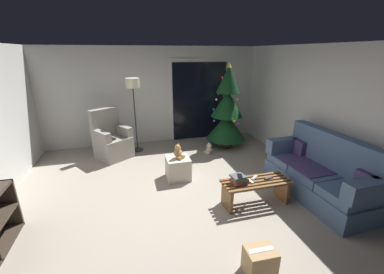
# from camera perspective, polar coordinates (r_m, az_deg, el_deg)

# --- Properties ---
(ground_plane) EXTENTS (7.00, 7.00, 0.00)m
(ground_plane) POSITION_cam_1_polar(r_m,az_deg,el_deg) (4.24, -2.80, -14.46)
(ground_plane) COLOR #9E9384
(wall_back) EXTENTS (5.72, 0.12, 2.50)m
(wall_back) POSITION_cam_1_polar(r_m,az_deg,el_deg) (6.65, -8.85, 9.45)
(wall_back) COLOR silver
(wall_back) RESTS_ON ground
(wall_right) EXTENTS (0.12, 6.00, 2.50)m
(wall_right) POSITION_cam_1_polar(r_m,az_deg,el_deg) (5.11, 30.13, 4.15)
(wall_right) COLOR silver
(wall_right) RESTS_ON ground
(patio_door_frame) EXTENTS (1.60, 0.02, 2.20)m
(patio_door_frame) POSITION_cam_1_polar(r_m,az_deg,el_deg) (6.85, 1.72, 8.68)
(patio_door_frame) COLOR silver
(patio_door_frame) RESTS_ON ground
(patio_door_glass) EXTENTS (1.50, 0.02, 2.10)m
(patio_door_glass) POSITION_cam_1_polar(r_m,az_deg,el_deg) (6.85, 1.76, 8.24)
(patio_door_glass) COLOR black
(patio_door_glass) RESTS_ON ground
(couch) EXTENTS (0.83, 1.96, 1.08)m
(couch) POSITION_cam_1_polar(r_m,az_deg,el_deg) (4.69, 27.69, -7.74)
(couch) COLOR slate
(couch) RESTS_ON ground
(coffee_table) EXTENTS (1.10, 0.40, 0.41)m
(coffee_table) POSITION_cam_1_polar(r_m,az_deg,el_deg) (4.15, 14.59, -11.52)
(coffee_table) COLOR brown
(coffee_table) RESTS_ON ground
(remote_silver) EXTENTS (0.15, 0.13, 0.02)m
(remote_silver) POSITION_cam_1_polar(r_m,az_deg,el_deg) (4.15, 14.34, -9.14)
(remote_silver) COLOR #ADADB2
(remote_silver) RESTS_ON coffee_table
(remote_graphite) EXTENTS (0.16, 0.08, 0.02)m
(remote_graphite) POSITION_cam_1_polar(r_m,az_deg,el_deg) (4.19, 17.41, -9.11)
(remote_graphite) COLOR #333338
(remote_graphite) RESTS_ON coffee_table
(remote_white) EXTENTS (0.06, 0.16, 0.02)m
(remote_white) POSITION_cam_1_polar(r_m,az_deg,el_deg) (4.03, 13.37, -9.93)
(remote_white) COLOR silver
(remote_white) RESTS_ON coffee_table
(book_stack) EXTENTS (0.28, 0.24, 0.13)m
(book_stack) POSITION_cam_1_polar(r_m,az_deg,el_deg) (3.92, 10.92, -9.72)
(book_stack) COLOR #285684
(book_stack) RESTS_ON coffee_table
(cell_phone) EXTENTS (0.11, 0.16, 0.01)m
(cell_phone) POSITION_cam_1_polar(r_m,az_deg,el_deg) (3.87, 11.09, -8.90)
(cell_phone) COLOR black
(cell_phone) RESTS_ON book_stack
(christmas_tree) EXTENTS (1.00, 1.00, 2.12)m
(christmas_tree) POSITION_cam_1_polar(r_m,az_deg,el_deg) (6.24, 8.12, 5.89)
(christmas_tree) COLOR #4C1E19
(christmas_tree) RESTS_ON ground
(armchair) EXTENTS (0.95, 0.95, 1.13)m
(armchair) POSITION_cam_1_polar(r_m,az_deg,el_deg) (5.99, -18.18, -0.79)
(armchair) COLOR gray
(armchair) RESTS_ON ground
(floor_lamp) EXTENTS (0.32, 0.32, 1.78)m
(floor_lamp) POSITION_cam_1_polar(r_m,az_deg,el_deg) (5.96, -13.56, 10.53)
(floor_lamp) COLOR #2D2D30
(floor_lamp) RESTS_ON ground
(ottoman) EXTENTS (0.44, 0.44, 0.43)m
(ottoman) POSITION_cam_1_polar(r_m,az_deg,el_deg) (4.80, -3.27, -7.24)
(ottoman) COLOR beige
(ottoman) RESTS_ON ground
(teddy_bear_honey) EXTENTS (0.21, 0.22, 0.29)m
(teddy_bear_honey) POSITION_cam_1_polar(r_m,az_deg,el_deg) (4.66, -3.24, -3.57)
(teddy_bear_honey) COLOR tan
(teddy_bear_honey) RESTS_ON ottoman
(teddy_bear_cream_by_tree) EXTENTS (0.19, 0.20, 0.29)m
(teddy_bear_cream_by_tree) POSITION_cam_1_polar(r_m,az_deg,el_deg) (5.96, 3.92, -2.81)
(teddy_bear_cream_by_tree) COLOR beige
(teddy_bear_cream_by_tree) RESTS_ON ground
(cardboard_box_taped_mid_floor) EXTENTS (0.34, 0.27, 0.33)m
(cardboard_box_taped_mid_floor) POSITION_cam_1_polar(r_m,az_deg,el_deg) (3.12, 15.50, -26.16)
(cardboard_box_taped_mid_floor) COLOR tan
(cardboard_box_taped_mid_floor) RESTS_ON ground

